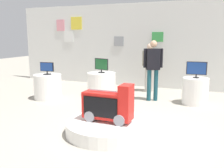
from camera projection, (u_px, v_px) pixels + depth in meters
The scene contains 12 objects.
ground_plane at pixel (129, 131), 5.05m from camera, with size 30.00×30.00×0.00m, color #A8A091.
back_wall_display at pixel (170, 46), 8.94m from camera, with size 12.40×0.13×3.05m.
main_display_pedestal at pixel (108, 127), 4.93m from camera, with size 1.63×1.63×0.25m, color white.
novelty_firetruck_tv at pixel (108, 106), 4.84m from camera, with size 0.96×0.40×0.75m.
display_pedestal_left_rear at pixel (102, 84), 8.02m from camera, with size 0.90×0.90×0.74m, color white.
tv_on_left_rear at pixel (101, 65), 7.90m from camera, with size 0.51×0.21×0.45m.
display_pedestal_center_rear at pixel (195, 91), 7.03m from camera, with size 0.71×0.71×0.74m, color white.
tv_on_center_rear at pixel (197, 69), 6.91m from camera, with size 0.54×0.16×0.45m.
display_pedestal_right_rear at pixel (48, 87), 7.63m from camera, with size 0.82×0.82×0.74m, color white.
tv_on_right_rear at pixel (47, 68), 7.53m from camera, with size 0.44×0.24×0.37m.
shopper_browsing_near_truck at pixel (153, 66), 7.28m from camera, with size 0.52×0.34×1.75m.
shopper_browsing_rear at pixel (150, 64), 8.50m from camera, with size 0.42×0.42×1.62m.
Camera 1 is at (1.48, -4.56, 1.87)m, focal length 40.63 mm.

